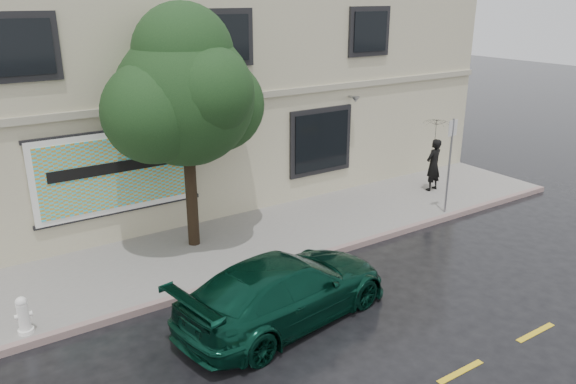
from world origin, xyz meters
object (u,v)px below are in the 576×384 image
fire_hydrant (23,315)px  pedestrian (433,165)px  street_tree (186,98)px  car (285,289)px

fire_hydrant → pedestrian: bearing=19.4°
pedestrian → street_tree: (-8.38, 0.43, 2.94)m
car → pedestrian: (8.26, 3.71, 0.32)m
car → pedestrian: size_ratio=2.74×
street_tree → car: bearing=-88.3°
fire_hydrant → car: bearing=-13.0°
street_tree → fire_hydrant: bearing=-155.9°
car → fire_hydrant: (-4.54, 2.16, -0.17)m
street_tree → fire_hydrant: size_ratio=7.10×
car → pedestrian: pedestrian is taller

